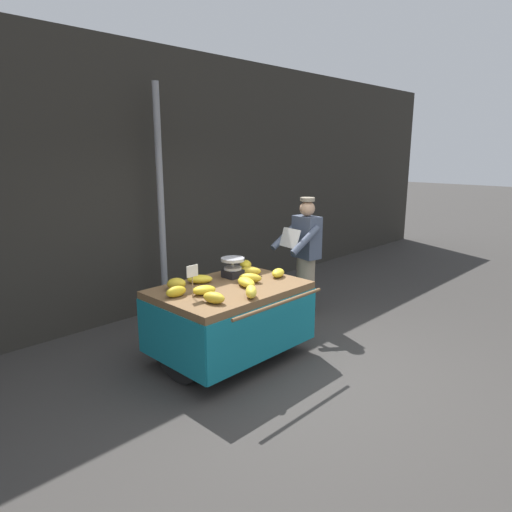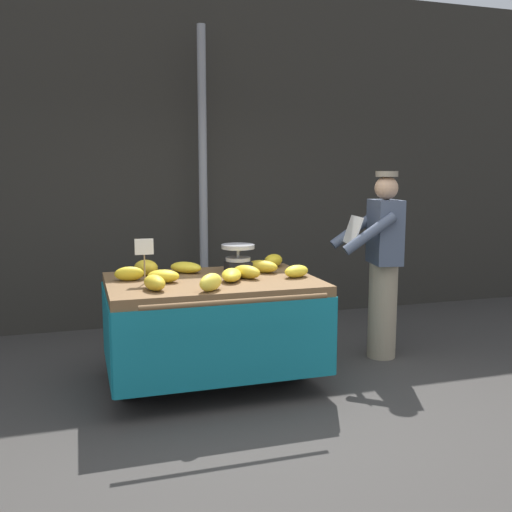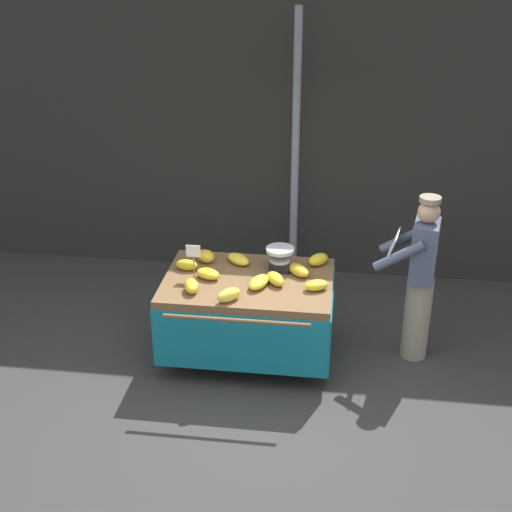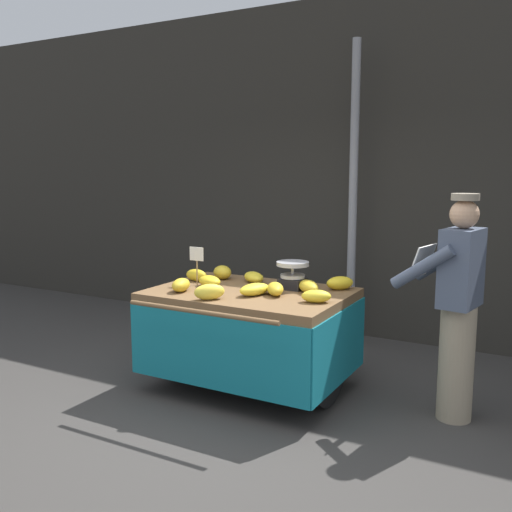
# 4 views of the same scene
# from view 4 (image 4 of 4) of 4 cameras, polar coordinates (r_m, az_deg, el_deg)

# --- Properties ---
(ground_plane) EXTENTS (60.00, 60.00, 0.00)m
(ground_plane) POSITION_cam_4_polar(r_m,az_deg,el_deg) (4.27, -3.63, -17.55)
(ground_plane) COLOR #383533
(back_wall) EXTENTS (16.00, 0.24, 3.75)m
(back_wall) POSITION_cam_4_polar(r_m,az_deg,el_deg) (6.57, 10.57, 8.47)
(back_wall) COLOR #2D2B26
(back_wall) RESTS_ON ground
(street_pole) EXTENTS (0.09, 0.09, 3.21)m
(street_pole) POSITION_cam_4_polar(r_m,az_deg,el_deg) (6.15, 9.69, 5.95)
(street_pole) COLOR gray
(street_pole) RESTS_ON ground
(banana_cart) EXTENTS (1.65, 1.35, 0.87)m
(banana_cart) POSITION_cam_4_polar(r_m,az_deg,el_deg) (4.88, -0.61, -6.09)
(banana_cart) COLOR brown
(banana_cart) RESTS_ON ground
(weighing_scale) EXTENTS (0.28, 0.28, 0.24)m
(weighing_scale) POSITION_cam_4_polar(r_m,az_deg,el_deg) (4.89, 3.69, -1.92)
(weighing_scale) COLOR black
(weighing_scale) RESTS_ON banana_cart
(price_sign) EXTENTS (0.14, 0.01, 0.34)m
(price_sign) POSITION_cam_4_polar(r_m,az_deg,el_deg) (5.03, -5.97, -0.15)
(price_sign) COLOR #997A51
(price_sign) RESTS_ON banana_cart
(banana_bunch_0) EXTENTS (0.26, 0.26, 0.13)m
(banana_bunch_0) POSITION_cam_4_polar(r_m,az_deg,el_deg) (5.32, -3.39, -1.64)
(banana_bunch_0) COLOR gold
(banana_bunch_0) RESTS_ON banana_cart
(banana_bunch_1) EXTENTS (0.19, 0.27, 0.11)m
(banana_bunch_1) POSITION_cam_4_polar(r_m,az_deg,el_deg) (4.82, -7.53, -2.89)
(banana_bunch_1) COLOR gold
(banana_bunch_1) RESTS_ON banana_cart
(banana_bunch_2) EXTENTS (0.24, 0.33, 0.10)m
(banana_bunch_2) POSITION_cam_4_polar(r_m,az_deg,el_deg) (4.64, -0.15, -3.36)
(banana_bunch_2) COLOR yellow
(banana_bunch_2) RESTS_ON banana_cart
(banana_bunch_3) EXTENTS (0.32, 0.31, 0.09)m
(banana_bunch_3) POSITION_cam_4_polar(r_m,az_deg,el_deg) (5.17, -0.22, -2.13)
(banana_bunch_3) COLOR yellow
(banana_bunch_3) RESTS_ON banana_cart
(banana_bunch_4) EXTENTS (0.25, 0.26, 0.13)m
(banana_bunch_4) POSITION_cam_4_polar(r_m,az_deg,el_deg) (4.49, -4.69, -3.60)
(banana_bunch_4) COLOR yellow
(banana_bunch_4) RESTS_ON banana_cart
(banana_bunch_5) EXTENTS (0.27, 0.28, 0.11)m
(banana_bunch_5) POSITION_cam_4_polar(r_m,az_deg,el_deg) (4.91, 8.40, -2.69)
(banana_bunch_5) COLOR gold
(banana_bunch_5) RESTS_ON banana_cart
(banana_bunch_6) EXTENTS (0.26, 0.22, 0.10)m
(banana_bunch_6) POSITION_cam_4_polar(r_m,az_deg,el_deg) (4.41, 6.06, -4.03)
(banana_bunch_6) COLOR yellow
(banana_bunch_6) RESTS_ON banana_cart
(banana_bunch_7) EXTENTS (0.25, 0.29, 0.11)m
(banana_bunch_7) POSITION_cam_4_polar(r_m,az_deg,el_deg) (4.64, 1.94, -3.31)
(banana_bunch_7) COLOR gold
(banana_bunch_7) RESTS_ON banana_cart
(banana_bunch_8) EXTENTS (0.29, 0.25, 0.10)m
(banana_bunch_8) POSITION_cam_4_polar(r_m,az_deg,el_deg) (4.99, -4.67, -2.53)
(banana_bunch_8) COLOR gold
(banana_bunch_8) RESTS_ON banana_cart
(banana_bunch_9) EXTENTS (0.24, 0.13, 0.11)m
(banana_bunch_9) POSITION_cam_4_polar(r_m,az_deg,el_deg) (5.24, -5.98, -1.93)
(banana_bunch_9) COLOR gold
(banana_bunch_9) RESTS_ON banana_cart
(banana_bunch_10) EXTENTS (0.29, 0.31, 0.11)m
(banana_bunch_10) POSITION_cam_4_polar(r_m,az_deg,el_deg) (4.75, 5.28, -3.07)
(banana_bunch_10) COLOR gold
(banana_bunch_10) RESTS_ON banana_cart
(vendor_person) EXTENTS (0.63, 0.58, 1.71)m
(vendor_person) POSITION_cam_4_polar(r_m,az_deg,el_deg) (4.51, 19.50, -4.81)
(vendor_person) COLOR gray
(vendor_person) RESTS_ON ground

